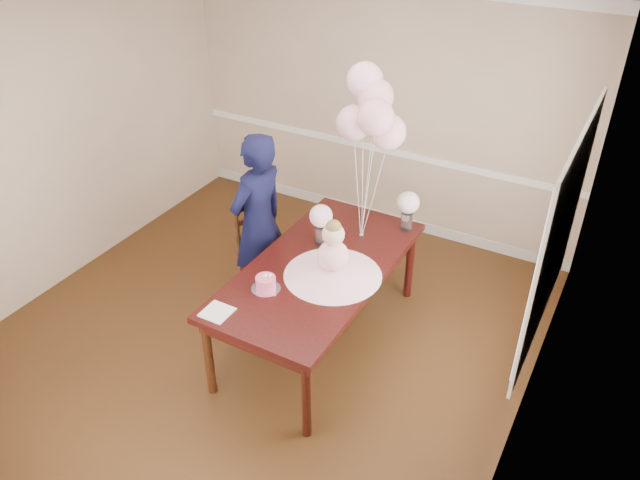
# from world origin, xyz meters

# --- Properties ---
(floor) EXTENTS (4.50, 5.00, 0.00)m
(floor) POSITION_xyz_m (0.00, 0.00, 0.00)
(floor) COLOR #341D0D
(floor) RESTS_ON ground
(ceiling) EXTENTS (4.50, 5.00, 0.02)m
(ceiling) POSITION_xyz_m (0.00, 0.00, 2.70)
(ceiling) COLOR white
(ceiling) RESTS_ON wall_back
(wall_back) EXTENTS (4.50, 0.02, 2.70)m
(wall_back) POSITION_xyz_m (0.00, 2.50, 1.35)
(wall_back) COLOR tan
(wall_back) RESTS_ON floor
(wall_left) EXTENTS (0.02, 5.00, 2.70)m
(wall_left) POSITION_xyz_m (-2.25, 0.00, 1.35)
(wall_left) COLOR tan
(wall_left) RESTS_ON floor
(wall_right) EXTENTS (0.02, 5.00, 2.70)m
(wall_right) POSITION_xyz_m (2.25, 0.00, 1.35)
(wall_right) COLOR tan
(wall_right) RESTS_ON floor
(chair_rail_trim) EXTENTS (4.50, 0.02, 0.07)m
(chair_rail_trim) POSITION_xyz_m (0.00, 2.49, 0.90)
(chair_rail_trim) COLOR white
(chair_rail_trim) RESTS_ON wall_back
(baseboard_trim) EXTENTS (4.50, 0.02, 0.12)m
(baseboard_trim) POSITION_xyz_m (0.00, 2.49, 0.06)
(baseboard_trim) COLOR silver
(baseboard_trim) RESTS_ON floor
(window_frame) EXTENTS (0.02, 1.66, 1.56)m
(window_frame) POSITION_xyz_m (2.23, 0.50, 1.55)
(window_frame) COLOR white
(window_frame) RESTS_ON wall_right
(window_blinds) EXTENTS (0.01, 1.50, 1.40)m
(window_blinds) POSITION_xyz_m (2.21, 0.50, 1.55)
(window_blinds) COLOR silver
(window_blinds) RESTS_ON wall_right
(dining_table_top) EXTENTS (1.07, 2.13, 0.05)m
(dining_table_top) POSITION_xyz_m (0.47, 0.34, 0.77)
(dining_table_top) COLOR black
(dining_table_top) RESTS_ON table_leg_fl
(table_apron) EXTENTS (0.97, 2.02, 0.11)m
(table_apron) POSITION_xyz_m (0.47, 0.34, 0.69)
(table_apron) COLOR black
(table_apron) RESTS_ON table_leg_fl
(table_leg_fl) EXTENTS (0.07, 0.07, 0.74)m
(table_leg_fl) POSITION_xyz_m (0.02, -0.64, 0.37)
(table_leg_fl) COLOR black
(table_leg_fl) RESTS_ON floor
(table_leg_fr) EXTENTS (0.07, 0.07, 0.74)m
(table_leg_fr) POSITION_xyz_m (0.91, -0.64, 0.37)
(table_leg_fr) COLOR black
(table_leg_fr) RESTS_ON floor
(table_leg_bl) EXTENTS (0.07, 0.07, 0.74)m
(table_leg_bl) POSITION_xyz_m (0.03, 1.32, 0.37)
(table_leg_bl) COLOR black
(table_leg_bl) RESTS_ON floor
(table_leg_br) EXTENTS (0.07, 0.07, 0.74)m
(table_leg_br) POSITION_xyz_m (0.92, 1.31, 0.37)
(table_leg_br) COLOR black
(table_leg_br) RESTS_ON floor
(baby_skirt) EXTENTS (0.81, 0.81, 0.11)m
(baby_skirt) POSITION_xyz_m (0.63, 0.28, 0.85)
(baby_skirt) COLOR #FFBBD1
(baby_skirt) RESTS_ON dining_table_top
(baby_torso) EXTENTS (0.25, 0.25, 0.25)m
(baby_torso) POSITION_xyz_m (0.63, 0.28, 0.99)
(baby_torso) COLOR #FFA1D4
(baby_torso) RESTS_ON baby_skirt
(baby_head) EXTENTS (0.18, 0.18, 0.18)m
(baby_head) POSITION_xyz_m (0.63, 0.28, 1.19)
(baby_head) COLOR beige
(baby_head) RESTS_ON baby_torso
(baby_hair) EXTENTS (0.13, 0.13, 0.13)m
(baby_hair) POSITION_xyz_m (0.63, 0.28, 1.25)
(baby_hair) COLOR olive
(baby_hair) RESTS_ON baby_head
(cake_platter) EXTENTS (0.23, 0.23, 0.01)m
(cake_platter) POSITION_xyz_m (0.25, -0.14, 0.80)
(cake_platter) COLOR silver
(cake_platter) RESTS_ON dining_table_top
(birthday_cake) EXTENTS (0.16, 0.16, 0.11)m
(birthday_cake) POSITION_xyz_m (0.25, -0.14, 0.86)
(birthday_cake) COLOR #F24C80
(birthday_cake) RESTS_ON cake_platter
(cake_flower_a) EXTENTS (0.03, 0.03, 0.03)m
(cake_flower_a) POSITION_xyz_m (0.25, -0.14, 0.93)
(cake_flower_a) COLOR white
(cake_flower_a) RESTS_ON birthday_cake
(cake_flower_b) EXTENTS (0.03, 0.03, 0.03)m
(cake_flower_b) POSITION_xyz_m (0.29, -0.12, 0.93)
(cake_flower_b) COLOR white
(cake_flower_b) RESTS_ON birthday_cake
(rose_vase_near) EXTENTS (0.11, 0.11, 0.17)m
(rose_vase_near) POSITION_xyz_m (0.31, 0.66, 0.88)
(rose_vase_near) COLOR silver
(rose_vase_near) RESTS_ON dining_table_top
(roses_near) EXTENTS (0.20, 0.20, 0.20)m
(roses_near) POSITION_xyz_m (0.31, 0.66, 1.07)
(roses_near) COLOR silver
(roses_near) RESTS_ON rose_vase_near
(rose_vase_far) EXTENTS (0.11, 0.11, 0.17)m
(rose_vase_far) POSITION_xyz_m (0.88, 1.24, 0.88)
(rose_vase_far) COLOR white
(rose_vase_far) RESTS_ON dining_table_top
(roses_far) EXTENTS (0.20, 0.20, 0.20)m
(roses_far) POSITION_xyz_m (0.88, 1.24, 1.07)
(roses_far) COLOR silver
(roses_far) RESTS_ON rose_vase_far
(napkin) EXTENTS (0.21, 0.21, 0.01)m
(napkin) POSITION_xyz_m (0.09, -0.56, 0.80)
(napkin) COLOR white
(napkin) RESTS_ON dining_table_top
(balloon_weight) EXTENTS (0.04, 0.04, 0.02)m
(balloon_weight) POSITION_xyz_m (0.58, 0.92, 0.81)
(balloon_weight) COLOR silver
(balloon_weight) RESTS_ON dining_table_top
(balloon_a) EXTENTS (0.30, 0.30, 0.30)m
(balloon_a) POSITION_xyz_m (0.47, 0.92, 1.86)
(balloon_a) COLOR #E5A2B7
(balloon_a) RESTS_ON balloon_ribbon_a
(balloon_b) EXTENTS (0.30, 0.30, 0.30)m
(balloon_b) POSITION_xyz_m (0.68, 0.87, 1.96)
(balloon_b) COLOR #E7A4B5
(balloon_b) RESTS_ON balloon_ribbon_b
(balloon_c) EXTENTS (0.30, 0.30, 0.30)m
(balloon_c) POSITION_xyz_m (0.60, 1.03, 2.07)
(balloon_c) COLOR #EAA5B7
(balloon_c) RESTS_ON balloon_ribbon_c
(balloon_d) EXTENTS (0.30, 0.30, 0.30)m
(balloon_d) POSITION_xyz_m (0.49, 1.05, 2.17)
(balloon_d) COLOR #FFB4DA
(balloon_d) RESTS_ON balloon_ribbon_d
(balloon_e) EXTENTS (0.30, 0.30, 0.30)m
(balloon_e) POSITION_xyz_m (0.74, 1.00, 1.80)
(balloon_e) COLOR #F8AFBE
(balloon_e) RESTS_ON balloon_ribbon_e
(balloon_ribbon_a) EXTENTS (0.10, 0.00, 0.89)m
(balloon_ribbon_a) POSITION_xyz_m (0.53, 0.92, 1.25)
(balloon_ribbon_a) COLOR white
(balloon_ribbon_a) RESTS_ON balloon_weight
(balloon_ribbon_b) EXTENTS (0.11, 0.06, 0.99)m
(balloon_ribbon_b) POSITION_xyz_m (0.63, 0.89, 1.30)
(balloon_ribbon_b) COLOR white
(balloon_ribbon_b) RESTS_ON balloon_weight
(balloon_ribbon_c) EXTENTS (0.02, 0.10, 1.10)m
(balloon_ribbon_c) POSITION_xyz_m (0.59, 0.97, 1.36)
(balloon_ribbon_c) COLOR silver
(balloon_ribbon_c) RESTS_ON balloon_weight
(balloon_ribbon_d) EXTENTS (0.09, 0.11, 1.20)m
(balloon_ribbon_d) POSITION_xyz_m (0.54, 0.98, 1.41)
(balloon_ribbon_d) COLOR white
(balloon_ribbon_d) RESTS_ON balloon_weight
(balloon_ribbon_e) EXTENTS (0.15, 0.08, 0.82)m
(balloon_ribbon_e) POSITION_xyz_m (0.66, 0.96, 1.22)
(balloon_ribbon_e) COLOR silver
(balloon_ribbon_e) RESTS_ON balloon_weight
(dining_chair_seat) EXTENTS (0.59, 0.59, 0.05)m
(dining_chair_seat) POSITION_xyz_m (-0.26, 0.64, 0.46)
(dining_chair_seat) COLOR #3D1F10
(dining_chair_seat) RESTS_ON chair_leg_fl
(chair_leg_fl) EXTENTS (0.05, 0.05, 0.44)m
(chair_leg_fl) POSITION_xyz_m (-0.50, 0.54, 0.22)
(chair_leg_fl) COLOR #39150F
(chair_leg_fl) RESTS_ON floor
(chair_leg_fr) EXTENTS (0.05, 0.05, 0.44)m
(chair_leg_fr) POSITION_xyz_m (-0.15, 0.40, 0.22)
(chair_leg_fr) COLOR #3E1411
(chair_leg_fr) RESTS_ON floor
(chair_leg_bl) EXTENTS (0.05, 0.05, 0.44)m
(chair_leg_bl) POSITION_xyz_m (-0.36, 0.88, 0.22)
(chair_leg_bl) COLOR #3A150F
(chair_leg_bl) RESTS_ON floor
(chair_leg_br) EXTENTS (0.05, 0.05, 0.44)m
(chair_leg_br) POSITION_xyz_m (-0.02, 0.75, 0.22)
(chair_leg_br) COLOR #3C2010
(chair_leg_br) RESTS_ON floor
(chair_back_post_l) EXTENTS (0.05, 0.05, 0.58)m
(chair_back_post_l) POSITION_xyz_m (-0.52, 0.55, 0.76)
(chair_back_post_l) COLOR #3B2110
(chair_back_post_l) RESTS_ON dining_chair_seat
(chair_back_post_r) EXTENTS (0.05, 0.05, 0.58)m
(chair_back_post_r) POSITION_xyz_m (-0.38, 0.89, 0.76)
(chair_back_post_r) COLOR #37120F
(chair_back_post_r) RESTS_ON dining_chair_seat
(chair_slat_low) EXTENTS (0.18, 0.39, 0.05)m
(chair_slat_low) POSITION_xyz_m (-0.45, 0.72, 0.64)
(chair_slat_low) COLOR #34170E
(chair_slat_low) RESTS_ON dining_chair_seat
(chair_slat_mid) EXTENTS (0.18, 0.39, 0.05)m
(chair_slat_mid) POSITION_xyz_m (-0.45, 0.72, 0.80)
(chair_slat_mid) COLOR #35170E
(chair_slat_mid) RESTS_ON dining_chair_seat
(chair_slat_top) EXTENTS (0.18, 0.39, 0.05)m
(chair_slat_top) POSITION_xyz_m (-0.45, 0.72, 0.97)
(chair_slat_top) COLOR #32170D
(chair_slat_top) RESTS_ON dining_chair_seat
(woman) EXTENTS (0.53, 0.70, 1.74)m
(woman) POSITION_xyz_m (-0.28, 0.56, 0.87)
(woman) COLOR black
(woman) RESTS_ON floor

